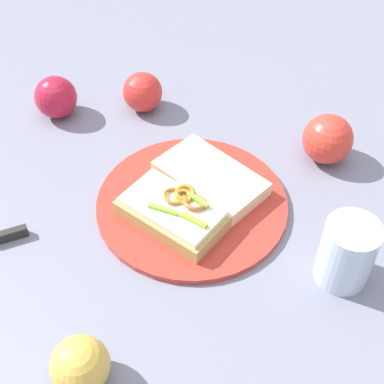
# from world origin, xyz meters

# --- Properties ---
(ground_plane) EXTENTS (2.00, 2.00, 0.00)m
(ground_plane) POSITION_xyz_m (0.00, 0.00, 0.00)
(ground_plane) COLOR slate
(ground_plane) RESTS_ON ground
(plate) EXTENTS (0.29, 0.29, 0.01)m
(plate) POSITION_xyz_m (0.00, 0.00, 0.01)
(plate) COLOR #B63429
(plate) RESTS_ON ground_plane
(sandwich) EXTENTS (0.18, 0.15, 0.04)m
(sandwich) POSITION_xyz_m (0.02, 0.04, 0.03)
(sandwich) COLOR tan
(sandwich) RESTS_ON plate
(bread_slice_side) EXTENTS (0.19, 0.18, 0.02)m
(bread_slice_side) POSITION_xyz_m (-0.02, -0.04, 0.02)
(bread_slice_side) COLOR beige
(bread_slice_side) RESTS_ON plate
(apple_0) EXTENTS (0.10, 0.10, 0.07)m
(apple_0) POSITION_xyz_m (0.13, -0.23, 0.04)
(apple_0) COLOR red
(apple_0) RESTS_ON ground_plane
(apple_1) EXTENTS (0.10, 0.10, 0.07)m
(apple_1) POSITION_xyz_m (0.08, 0.30, 0.03)
(apple_1) COLOR gold
(apple_1) RESTS_ON ground_plane
(apple_2) EXTENTS (0.11, 0.11, 0.08)m
(apple_2) POSITION_xyz_m (-0.20, -0.15, 0.04)
(apple_2) COLOR red
(apple_2) RESTS_ON ground_plane
(apple_3) EXTENTS (0.11, 0.11, 0.08)m
(apple_3) POSITION_xyz_m (0.28, -0.18, 0.04)
(apple_3) COLOR #AC1B34
(apple_3) RESTS_ON ground_plane
(drinking_glass) EXTENTS (0.07, 0.07, 0.10)m
(drinking_glass) POSITION_xyz_m (-0.22, 0.09, 0.05)
(drinking_glass) COLOR silver
(drinking_glass) RESTS_ON ground_plane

